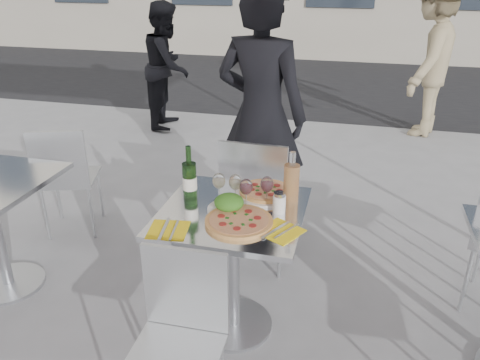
% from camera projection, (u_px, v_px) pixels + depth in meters
% --- Properties ---
extents(ground, '(80.00, 80.00, 0.00)m').
position_uv_depth(ground, '(234.00, 325.00, 2.68)').
color(ground, slate).
extents(street_asphalt, '(24.00, 5.00, 0.00)m').
position_uv_depth(street_asphalt, '(327.00, 81.00, 8.41)').
color(street_asphalt, black).
rests_on(street_asphalt, ground).
extents(main_table, '(0.72, 0.72, 0.75)m').
position_uv_depth(main_table, '(233.00, 245.00, 2.46)').
color(main_table, '#B7BABF').
rests_on(main_table, ground).
extents(chair_far, '(0.43, 0.44, 0.93)m').
position_uv_depth(chair_far, '(256.00, 194.00, 2.99)').
color(chair_far, silver).
rests_on(chair_far, ground).
extents(chair_near, '(0.38, 0.39, 0.83)m').
position_uv_depth(chair_near, '(179.00, 330.00, 1.96)').
color(chair_near, silver).
rests_on(chair_near, ground).
extents(side_chair_lfar, '(0.50, 0.51, 0.86)m').
position_uv_depth(side_chair_lfar, '(65.00, 173.00, 3.40)').
color(side_chair_lfar, silver).
rests_on(side_chair_lfar, ground).
extents(woman_diner, '(0.73, 0.55, 1.82)m').
position_uv_depth(woman_diner, '(261.00, 116.00, 3.31)').
color(woman_diner, black).
rests_on(woman_diner, ground).
extents(pedestrian_a, '(0.67, 0.81, 1.52)m').
position_uv_depth(pedestrian_a, '(167.00, 66.00, 5.75)').
color(pedestrian_a, black).
rests_on(pedestrian_a, ground).
extents(pedestrian_b, '(1.02, 1.33, 1.83)m').
position_uv_depth(pedestrian_b, '(430.00, 58.00, 5.41)').
color(pedestrian_b, tan).
rests_on(pedestrian_b, ground).
extents(pizza_near, '(0.33, 0.33, 0.02)m').
position_uv_depth(pizza_near, '(239.00, 221.00, 2.24)').
color(pizza_near, '#DC9F55').
rests_on(pizza_near, main_table).
extents(pizza_far, '(0.32, 0.32, 0.03)m').
position_uv_depth(pizza_far, '(265.00, 192.00, 2.52)').
color(pizza_far, white).
rests_on(pizza_far, main_table).
extents(salad_plate, '(0.22, 0.22, 0.09)m').
position_uv_depth(salad_plate, '(229.00, 204.00, 2.35)').
color(salad_plate, white).
rests_on(salad_plate, main_table).
extents(wine_bottle, '(0.07, 0.08, 0.29)m').
position_uv_depth(wine_bottle, '(190.00, 179.00, 2.44)').
color(wine_bottle, '#25501E').
rests_on(wine_bottle, main_table).
extents(carafe, '(0.08, 0.08, 0.29)m').
position_uv_depth(carafe, '(291.00, 184.00, 2.38)').
color(carafe, tan).
rests_on(carafe, main_table).
extents(sugar_shaker, '(0.06, 0.06, 0.11)m').
position_uv_depth(sugar_shaker, '(279.00, 202.00, 2.33)').
color(sugar_shaker, white).
rests_on(sugar_shaker, main_table).
extents(wineglass_white_a, '(0.07, 0.07, 0.16)m').
position_uv_depth(wineglass_white_a, '(219.00, 182.00, 2.42)').
color(wineglass_white_a, white).
rests_on(wineglass_white_a, main_table).
extents(wineglass_white_b, '(0.07, 0.07, 0.16)m').
position_uv_depth(wineglass_white_b, '(235.00, 183.00, 2.40)').
color(wineglass_white_b, white).
rests_on(wineglass_white_b, main_table).
extents(wineglass_red_a, '(0.07, 0.07, 0.16)m').
position_uv_depth(wineglass_red_a, '(246.00, 188.00, 2.35)').
color(wineglass_red_a, white).
rests_on(wineglass_red_a, main_table).
extents(wineglass_red_b, '(0.07, 0.07, 0.16)m').
position_uv_depth(wineglass_red_b, '(267.00, 185.00, 2.38)').
color(wineglass_red_b, white).
rests_on(wineglass_red_b, main_table).
extents(napkin_left, '(0.21, 0.21, 0.01)m').
position_uv_depth(napkin_left, '(168.00, 230.00, 2.19)').
color(napkin_left, yellow).
rests_on(napkin_left, main_table).
extents(napkin_right, '(0.24, 0.24, 0.01)m').
position_uv_depth(napkin_right, '(280.00, 231.00, 2.18)').
color(napkin_right, yellow).
rests_on(napkin_right, main_table).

